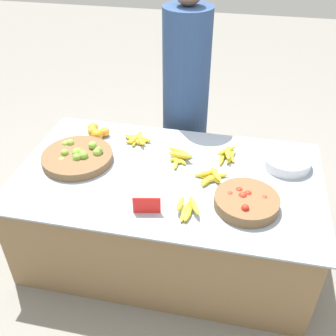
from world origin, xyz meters
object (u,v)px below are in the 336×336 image
object	(u,v)px
vendor_person	(186,100)
metal_bowl	(286,161)
lime_bowl	(78,157)
tomato_basket	(246,202)
price_sign	(147,205)

from	to	relation	value
vendor_person	metal_bowl	bearing A→B (deg)	-36.89
metal_bowl	vendor_person	xyz separation A→B (m)	(-0.72, 0.54, 0.07)
lime_bowl	tomato_basket	xyz separation A→B (m)	(1.04, -0.22, 0.00)
metal_bowl	price_sign	bearing A→B (deg)	-140.98
metal_bowl	tomato_basket	bearing A→B (deg)	-117.02
price_sign	lime_bowl	bearing A→B (deg)	134.09
metal_bowl	lime_bowl	bearing A→B (deg)	-170.27
tomato_basket	vendor_person	xyz separation A→B (m)	(-0.50, 0.97, 0.07)
metal_bowl	price_sign	distance (m)	0.94
lime_bowl	price_sign	bearing A→B (deg)	-34.73
lime_bowl	tomato_basket	distance (m)	1.07
lime_bowl	metal_bowl	bearing A→B (deg)	9.73
tomato_basket	metal_bowl	world-z (taller)	tomato_basket
price_sign	vendor_person	world-z (taller)	vendor_person
lime_bowl	vendor_person	distance (m)	0.94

